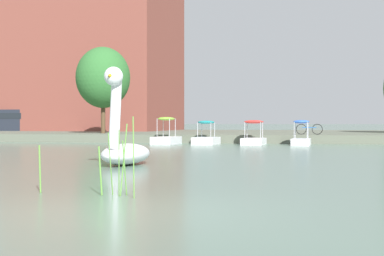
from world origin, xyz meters
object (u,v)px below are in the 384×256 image
Objects in this scene: tree_broadleaf_right at (103,78)px; swan_boat at (124,145)px; pedal_boat_blue at (301,138)px; parked_van at (6,119)px; pedal_boat_teal at (206,138)px; bicycle_parked at (309,129)px; pedal_boat_red at (254,138)px; pedal_boat_lime at (166,137)px.

swan_boat is at bearing -70.57° from tree_broadleaf_right.
pedal_boat_blue is 29.29m from parked_van.
pedal_boat_teal is 7.07m from bicycle_parked.
pedal_boat_blue is 0.34× the size of tree_broadleaf_right.
pedal_boat_red is 4.74m from bicycle_parked.
pedal_boat_blue is at bearing -10.06° from pedal_boat_red.
swan_boat reaches higher than bicycle_parked.
pedal_boat_teal is at bearing -32.25° from tree_broadleaf_right.
parked_van is at bearing 150.36° from pedal_boat_blue.
parked_van is at bearing 157.72° from bicycle_parked.
pedal_boat_blue is 5.56m from pedal_boat_teal.
tree_broadleaf_right reaches higher than pedal_boat_blue.
parked_van is at bearing 142.79° from tree_broadleaf_right.
swan_boat is 1.31× the size of pedal_boat_teal.
pedal_boat_red reaches higher than bicycle_parked.
tree_broadleaf_right is 14.69m from bicycle_parked.
tree_broadleaf_right is 3.64× the size of bicycle_parked.
tree_broadleaf_right is at bearing 173.43° from bicycle_parked.
pedal_boat_lime is (-7.95, 0.30, 0.03)m from pedal_boat_blue.
tree_broadleaf_right reaches higher than swan_boat.
tree_broadleaf_right is at bearing 109.43° from swan_boat.
tree_broadleaf_right is (-10.79, 4.94, 4.04)m from pedal_boat_red.
parked_van is at bearing 140.98° from pedal_boat_lime.
pedal_boat_blue reaches higher than bicycle_parked.
pedal_boat_teal is at bearing 175.96° from pedal_boat_blue.
pedal_boat_red is at bearing 1.90° from pedal_boat_teal.
pedal_boat_teal is at bearing -178.10° from pedal_boat_red.
pedal_boat_blue is (5.92, 16.11, -0.21)m from swan_boat.
pedal_boat_teal is (0.38, 16.50, -0.22)m from swan_boat.
pedal_boat_blue is 0.92× the size of pedal_boat_teal.
pedal_boat_lime is at bearing -39.02° from parked_van.
pedal_boat_lime is (-2.02, 16.41, -0.18)m from swan_boat.
pedal_boat_blue reaches higher than pedal_boat_red.
pedal_boat_lime is 8.57m from tree_broadleaf_right.
tree_broadleaf_right is 15.24m from parked_van.
bicycle_parked is (8.58, 3.50, 0.42)m from pedal_boat_lime.
pedal_boat_blue reaches higher than pedal_boat_teal.
swan_boat is 16.51m from pedal_boat_teal.
pedal_boat_lime is at bearing -177.75° from pedal_boat_teal.
pedal_boat_red is 0.91× the size of pedal_boat_teal.
parked_van is at bearing 148.36° from pedal_boat_red.
pedal_boat_teal reaches higher than bicycle_parked.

